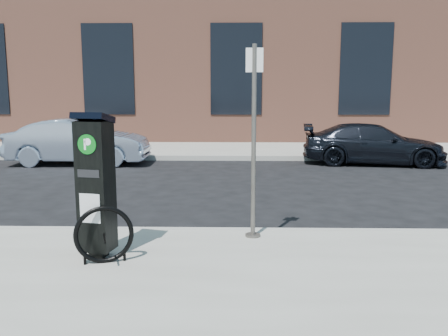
{
  "coord_description": "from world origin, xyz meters",
  "views": [
    {
      "loc": [
        -0.06,
        -6.78,
        2.16
      ],
      "look_at": [
        -0.22,
        0.5,
        0.98
      ],
      "focal_mm": 38.0,
      "sensor_mm": 36.0,
      "label": 1
    }
  ],
  "objects_px": {
    "parking_kiosk": "(96,184)",
    "car_dark": "(373,144)",
    "car_silver": "(79,142)",
    "sign_pole": "(254,144)",
    "bike_rack": "(104,235)"
  },
  "relations": [
    {
      "from": "parking_kiosk",
      "to": "bike_rack",
      "type": "relative_size",
      "value": 2.55
    },
    {
      "from": "car_dark",
      "to": "bike_rack",
      "type": "bearing_deg",
      "value": 155.09
    },
    {
      "from": "parking_kiosk",
      "to": "sign_pole",
      "type": "bearing_deg",
      "value": 36.36
    },
    {
      "from": "parking_kiosk",
      "to": "car_silver",
      "type": "relative_size",
      "value": 0.43
    },
    {
      "from": "parking_kiosk",
      "to": "bike_rack",
      "type": "xyz_separation_m",
      "value": [
        0.13,
        -0.21,
        -0.57
      ]
    },
    {
      "from": "parking_kiosk",
      "to": "car_silver",
      "type": "distance_m",
      "value": 8.9
    },
    {
      "from": "sign_pole",
      "to": "car_silver",
      "type": "xyz_separation_m",
      "value": [
        -4.9,
        7.51,
        -0.78
      ]
    },
    {
      "from": "parking_kiosk",
      "to": "car_dark",
      "type": "relative_size",
      "value": 0.43
    },
    {
      "from": "car_dark",
      "to": "sign_pole",
      "type": "bearing_deg",
      "value": 161.23
    },
    {
      "from": "bike_rack",
      "to": "car_silver",
      "type": "distance_m",
      "value": 9.13
    },
    {
      "from": "bike_rack",
      "to": "car_dark",
      "type": "height_order",
      "value": "car_dark"
    },
    {
      "from": "car_silver",
      "to": "car_dark",
      "type": "distance_m",
      "value": 8.79
    },
    {
      "from": "bike_rack",
      "to": "car_silver",
      "type": "bearing_deg",
      "value": 92.54
    },
    {
      "from": "parking_kiosk",
      "to": "bike_rack",
      "type": "distance_m",
      "value": 0.62
    },
    {
      "from": "car_dark",
      "to": "car_silver",
      "type": "bearing_deg",
      "value": 99.5
    }
  ]
}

